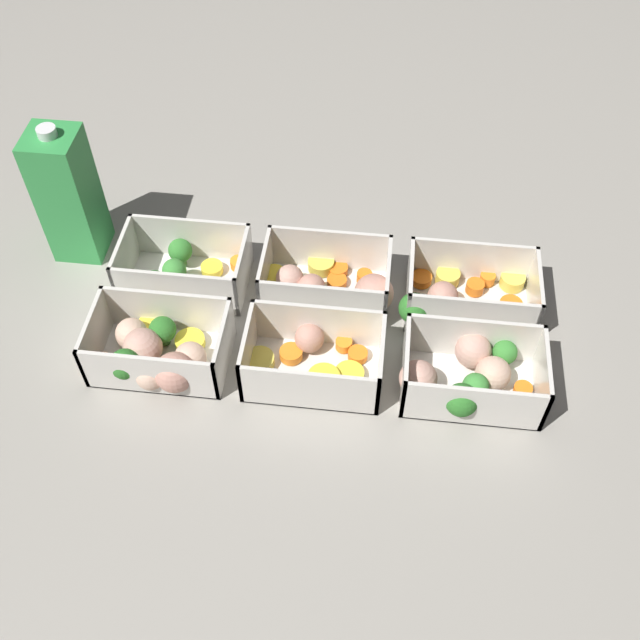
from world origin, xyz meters
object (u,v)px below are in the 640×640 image
Objects in this scene: container_near_left at (157,352)px; container_far_left at (184,269)px; container_far_center at (332,286)px; container_near_right at (468,374)px; juice_carton at (68,195)px; container_near_center at (314,360)px; container_far_right at (462,296)px.

container_far_left is (0.00, 0.14, -0.00)m from container_near_left.
container_far_left and container_far_center have the same top height.
container_near_left is 0.95× the size of container_near_right.
container_far_left is at bearing -17.84° from juice_carton.
juice_carton is at bearing 161.30° from container_near_right.
container_near_center is 0.92× the size of container_far_center.
container_far_center is 0.37m from juice_carton.
container_near_center is at bearing -145.60° from container_far_right.
container_far_right is at bearing -5.80° from juice_carton.
container_near_left is 0.37m from container_near_right.
container_far_center and container_far_right have the same top height.
container_near_center is 0.22m from container_far_right.
container_far_center is at bearing 33.74° from container_near_left.
container_near_left and container_far_left have the same top height.
juice_carton reaches higher than container_far_left.
container_far_left is 0.91× the size of container_far_right.
container_near_center and container_far_right have the same top height.
container_near_right is 0.56m from juice_carton.
container_near_left is 0.92× the size of container_far_right.
container_near_left is 0.98× the size of container_near_center.
container_near_left and container_far_center have the same top height.
container_near_left is 0.14m from container_far_left.
container_near_left is at bearing -178.56° from container_near_right.
container_far_left and container_far_right have the same top height.
juice_carton is (-0.16, 0.05, 0.07)m from container_far_left.
container_far_right is (0.37, -0.00, -0.00)m from container_far_left.
container_far_right is at bearing 92.38° from container_near_right.
juice_carton reaches higher than container_far_center.
container_far_right is (0.17, 0.00, -0.00)m from container_far_center.
container_far_right is (-0.01, 0.13, -0.00)m from container_near_right.
juice_carton is (-0.53, 0.05, 0.07)m from container_far_right.
container_far_right is at bearing 20.16° from container_near_left.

